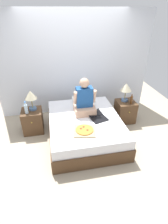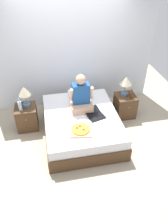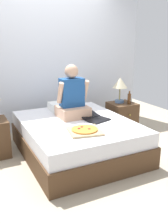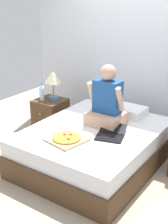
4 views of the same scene
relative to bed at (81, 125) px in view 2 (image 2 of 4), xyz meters
The scene contains 13 objects.
ground_plane 0.24m from the bed, ahead, with size 5.87×5.87×0.00m, color tan.
wall_back 1.64m from the bed, 90.00° to the left, with size 3.87×0.12×2.50m, color silver.
bed is the anchor object (origin of this frame).
nightstand_left 1.20m from the bed, 157.99° to the left, with size 0.44×0.47×0.53m.
lamp_on_left_nightstand 1.33m from the bed, 155.01° to the left, with size 0.26×0.26×0.45m.
water_bottle 1.31m from the bed, 163.21° to the left, with size 0.07×0.07×0.28m.
nightstand_right 1.20m from the bed, 22.01° to the left, with size 0.44×0.47×0.53m.
lamp_on_right_nightstand 1.34m from the bed, 24.78° to the left, with size 0.26×0.26×0.45m.
beer_bottle 1.29m from the bed, 16.48° to the left, with size 0.06×0.06×0.23m.
pillow 0.73m from the bed, 81.07° to the left, with size 0.52×0.34×0.12m, color white.
person_seated 0.58m from the bed, 80.18° to the left, with size 0.47×0.40×0.78m.
laptop 0.39m from the bed, 13.55° to the right, with size 0.42×0.49×0.07m.
pizza_box 0.54m from the bed, 101.80° to the right, with size 0.47×0.47×0.05m.
Camera 2 is at (-0.62, -3.40, 3.20)m, focal length 35.00 mm.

